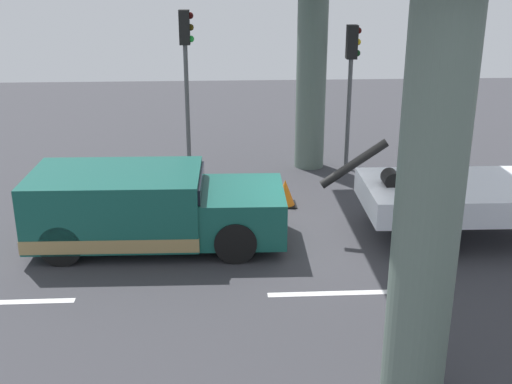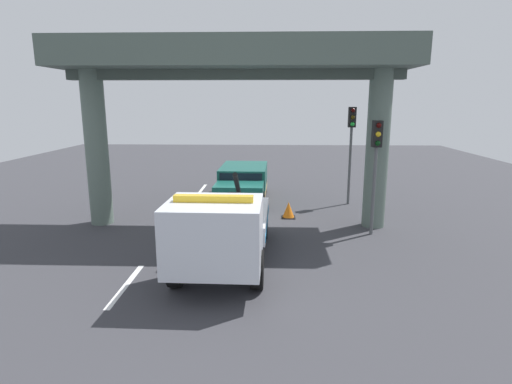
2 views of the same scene
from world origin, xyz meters
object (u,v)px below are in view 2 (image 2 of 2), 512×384
object	(u,v)px
tow_truck_white	(222,228)
traffic_light_near	(351,134)
traffic_cone_orange	(289,210)
towed_van_green	(243,184)
traffic_light_far	(376,153)

from	to	relation	value
tow_truck_white	traffic_light_near	size ratio (longest dim) A/B	1.64
traffic_light_near	traffic_cone_orange	world-z (taller)	traffic_light_near
traffic_light_near	traffic_cone_orange	size ratio (longest dim) A/B	6.77
tow_truck_white	traffic_light_near	bearing A→B (deg)	147.38
towed_van_green	traffic_cone_orange	size ratio (longest dim) A/B	7.97
traffic_light_near	traffic_cone_orange	xyz separation A→B (m)	(2.43, -2.88, -2.92)
tow_truck_white	traffic_cone_orange	distance (m)	5.80
tow_truck_white	traffic_cone_orange	size ratio (longest dim) A/B	11.07
towed_van_green	traffic_light_near	world-z (taller)	traffic_light_near
traffic_light_near	tow_truck_white	bearing A→B (deg)	-32.62
traffic_light_near	traffic_light_far	world-z (taller)	traffic_light_near
tow_truck_white	traffic_light_near	xyz separation A→B (m)	(-7.77, 4.97, 2.03)
traffic_light_near	towed_van_green	bearing A→B (deg)	-98.01
towed_van_green	traffic_cone_orange	bearing A→B (deg)	33.56
traffic_light_near	traffic_light_far	distance (m)	4.51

